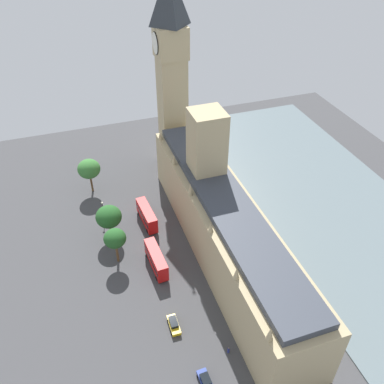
{
  "coord_description": "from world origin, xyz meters",
  "views": [
    {
      "loc": [
        27.37,
        63.01,
        72.55
      ],
      "look_at": [
        1.0,
        -14.56,
        9.11
      ],
      "focal_mm": 38.55,
      "sensor_mm": 36.0,
      "label": 1
    }
  ],
  "objects_px": {
    "double_decker_bus_trailing": "(147,215)",
    "plane_tree_corner": "(109,217)",
    "plane_tree_near_tower": "(89,169)",
    "double_decker_bus_far_end": "(156,259)",
    "car_yellow_cab_by_river_gate": "(174,324)",
    "street_lamp_midblock": "(103,207)",
    "pedestrian_kerbside": "(228,350)",
    "clock_tower": "(171,73)",
    "plane_tree_under_trees": "(115,239)",
    "parliament_building": "(223,223)",
    "car_blue_opposite_hall": "(205,380)"
  },
  "relations": [
    {
      "from": "double_decker_bus_trailing",
      "to": "plane_tree_corner",
      "type": "xyz_separation_m",
      "value": [
        9.76,
        2.34,
        4.13
      ]
    },
    {
      "from": "plane_tree_near_tower",
      "to": "double_decker_bus_trailing",
      "type": "bearing_deg",
      "value": 122.2
    },
    {
      "from": "plane_tree_corner",
      "to": "double_decker_bus_far_end",
      "type": "bearing_deg",
      "value": 121.23
    },
    {
      "from": "car_yellow_cab_by_river_gate",
      "to": "plane_tree_corner",
      "type": "bearing_deg",
      "value": -75.05
    },
    {
      "from": "double_decker_bus_far_end",
      "to": "street_lamp_midblock",
      "type": "height_order",
      "value": "street_lamp_midblock"
    },
    {
      "from": "plane_tree_corner",
      "to": "plane_tree_near_tower",
      "type": "bearing_deg",
      "value": -84.91
    },
    {
      "from": "double_decker_bus_far_end",
      "to": "pedestrian_kerbside",
      "type": "distance_m",
      "value": 26.42
    },
    {
      "from": "pedestrian_kerbside",
      "to": "street_lamp_midblock",
      "type": "height_order",
      "value": "street_lamp_midblock"
    },
    {
      "from": "clock_tower",
      "to": "plane_tree_near_tower",
      "type": "bearing_deg",
      "value": 13.26
    },
    {
      "from": "pedestrian_kerbside",
      "to": "street_lamp_midblock",
      "type": "distance_m",
      "value": 48.83
    },
    {
      "from": "double_decker_bus_trailing",
      "to": "plane_tree_under_trees",
      "type": "distance_m",
      "value": 15.31
    },
    {
      "from": "parliament_building",
      "to": "double_decker_bus_trailing",
      "type": "xyz_separation_m",
      "value": [
        14.53,
        -15.59,
        -6.39
      ]
    },
    {
      "from": "parliament_building",
      "to": "car_blue_opposite_hall",
      "type": "distance_m",
      "value": 34.15
    },
    {
      "from": "plane_tree_corner",
      "to": "clock_tower",
      "type": "bearing_deg",
      "value": -132.32
    },
    {
      "from": "pedestrian_kerbside",
      "to": "plane_tree_near_tower",
      "type": "height_order",
      "value": "plane_tree_near_tower"
    },
    {
      "from": "double_decker_bus_far_end",
      "to": "car_blue_opposite_hall",
      "type": "distance_m",
      "value": 29.53
    },
    {
      "from": "car_yellow_cab_by_river_gate",
      "to": "plane_tree_corner",
      "type": "height_order",
      "value": "plane_tree_corner"
    },
    {
      "from": "car_blue_opposite_hall",
      "to": "plane_tree_corner",
      "type": "distance_m",
      "value": 44.21
    },
    {
      "from": "street_lamp_midblock",
      "to": "clock_tower",
      "type": "bearing_deg",
      "value": -141.97
    },
    {
      "from": "car_yellow_cab_by_river_gate",
      "to": "plane_tree_under_trees",
      "type": "distance_m",
      "value": 23.54
    },
    {
      "from": "double_decker_bus_far_end",
      "to": "car_yellow_cab_by_river_gate",
      "type": "xyz_separation_m",
      "value": [
        0.84,
        16.6,
        -1.74
      ]
    },
    {
      "from": "parliament_building",
      "to": "car_blue_opposite_hall",
      "type": "height_order",
      "value": "parliament_building"
    },
    {
      "from": "plane_tree_under_trees",
      "to": "car_blue_opposite_hall",
      "type": "bearing_deg",
      "value": 105.11
    },
    {
      "from": "street_lamp_midblock",
      "to": "car_yellow_cab_by_river_gate",
      "type": "bearing_deg",
      "value": 101.94
    },
    {
      "from": "double_decker_bus_trailing",
      "to": "clock_tower",
      "type": "bearing_deg",
      "value": -125.41
    },
    {
      "from": "clock_tower",
      "to": "pedestrian_kerbside",
      "type": "relative_size",
      "value": 37.61
    },
    {
      "from": "clock_tower",
      "to": "plane_tree_corner",
      "type": "bearing_deg",
      "value": 47.68
    },
    {
      "from": "car_yellow_cab_by_river_gate",
      "to": "street_lamp_midblock",
      "type": "xyz_separation_m",
      "value": [
        7.88,
        -37.27,
        3.27
      ]
    },
    {
      "from": "car_yellow_cab_by_river_gate",
      "to": "plane_tree_corner",
      "type": "relative_size",
      "value": 0.5
    },
    {
      "from": "car_blue_opposite_hall",
      "to": "plane_tree_under_trees",
      "type": "bearing_deg",
      "value": 102.73
    },
    {
      "from": "car_blue_opposite_hall",
      "to": "street_lamp_midblock",
      "type": "bearing_deg",
      "value": 98.78
    },
    {
      "from": "clock_tower",
      "to": "double_decker_bus_trailing",
      "type": "xyz_separation_m",
      "value": [
        14.82,
        24.67,
        -26.83
      ]
    },
    {
      "from": "car_yellow_cab_by_river_gate",
      "to": "plane_tree_corner",
      "type": "distance_m",
      "value": 31.39
    },
    {
      "from": "double_decker_bus_trailing",
      "to": "double_decker_bus_far_end",
      "type": "bearing_deg",
      "value": 79.58
    },
    {
      "from": "double_decker_bus_far_end",
      "to": "plane_tree_near_tower",
      "type": "relative_size",
      "value": 1.02
    },
    {
      "from": "parliament_building",
      "to": "pedestrian_kerbside",
      "type": "height_order",
      "value": "parliament_building"
    },
    {
      "from": "parliament_building",
      "to": "plane_tree_under_trees",
      "type": "distance_m",
      "value": 24.8
    },
    {
      "from": "street_lamp_midblock",
      "to": "pedestrian_kerbside",
      "type": "bearing_deg",
      "value": 109.36
    },
    {
      "from": "car_yellow_cab_by_river_gate",
      "to": "pedestrian_kerbside",
      "type": "bearing_deg",
      "value": 134.9
    },
    {
      "from": "double_decker_bus_trailing",
      "to": "car_yellow_cab_by_river_gate",
      "type": "relative_size",
      "value": 2.23
    },
    {
      "from": "double_decker_bus_trailing",
      "to": "street_lamp_midblock",
      "type": "distance_m",
      "value": 11.6
    },
    {
      "from": "plane_tree_under_trees",
      "to": "street_lamp_midblock",
      "type": "xyz_separation_m",
      "value": [
        0.62,
        -15.81,
        -3.12
      ]
    },
    {
      "from": "double_decker_bus_far_end",
      "to": "plane_tree_near_tower",
      "type": "height_order",
      "value": "plane_tree_near_tower"
    },
    {
      "from": "plane_tree_under_trees",
      "to": "plane_tree_corner",
      "type": "distance_m",
      "value": 8.53
    },
    {
      "from": "car_blue_opposite_hall",
      "to": "street_lamp_midblock",
      "type": "distance_m",
      "value": 51.19
    },
    {
      "from": "parliament_building",
      "to": "clock_tower",
      "type": "distance_m",
      "value": 45.15
    },
    {
      "from": "clock_tower",
      "to": "plane_tree_under_trees",
      "type": "relative_size",
      "value": 5.98
    },
    {
      "from": "plane_tree_corner",
      "to": "car_blue_opposite_hall",
      "type": "bearing_deg",
      "value": 102.22
    },
    {
      "from": "double_decker_bus_trailing",
      "to": "car_blue_opposite_hall",
      "type": "distance_m",
      "value": 45.2
    },
    {
      "from": "double_decker_bus_far_end",
      "to": "parliament_building",
      "type": "bearing_deg",
      "value": 177.21
    }
  ]
}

